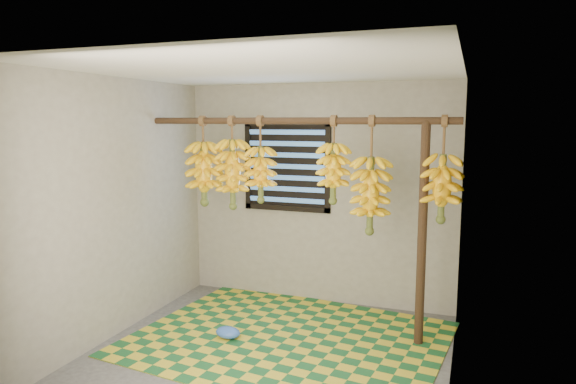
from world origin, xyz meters
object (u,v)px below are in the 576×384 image
at_px(banana_bunch_b, 233,174).
at_px(woven_mat, 288,339).
at_px(banana_bunch_a, 204,173).
at_px(plastic_bag, 228,332).
at_px(banana_bunch_c, 261,174).
at_px(banana_bunch_f, 442,188).
at_px(banana_bunch_d, 333,173).
at_px(support_post, 422,236).
at_px(banana_bunch_e, 370,195).

bearing_deg(banana_bunch_b, woven_mat, -24.13).
bearing_deg(banana_bunch_a, plastic_bag, -45.12).
xyz_separation_m(plastic_bag, banana_bunch_b, (-0.17, 0.49, 1.42)).
distance_m(plastic_bag, banana_bunch_c, 1.52).
height_order(woven_mat, banana_bunch_f, banana_bunch_f).
height_order(plastic_bag, banana_bunch_d, banana_bunch_d).
height_order(banana_bunch_b, banana_bunch_c, same).
bearing_deg(banana_bunch_d, plastic_bag, -150.07).
relative_size(support_post, banana_bunch_e, 1.88).
bearing_deg(woven_mat, plastic_bag, -160.86).
xyz_separation_m(woven_mat, plastic_bag, (-0.52, -0.18, 0.06)).
xyz_separation_m(banana_bunch_a, banana_bunch_f, (2.31, 0.00, -0.05)).
bearing_deg(plastic_bag, banana_bunch_b, 108.99).
relative_size(woven_mat, banana_bunch_e, 2.56).
xyz_separation_m(banana_bunch_b, banana_bunch_f, (1.99, -0.00, -0.05)).
height_order(banana_bunch_c, banana_bunch_d, same).
relative_size(banana_bunch_c, banana_bunch_e, 0.78).
bearing_deg(banana_bunch_c, banana_bunch_a, -180.00).
xyz_separation_m(woven_mat, banana_bunch_c, (-0.39, 0.31, 1.48)).
height_order(woven_mat, banana_bunch_a, banana_bunch_a).
bearing_deg(support_post, banana_bunch_b, 180.00).
relative_size(banana_bunch_a, banana_bunch_b, 0.98).
bearing_deg(plastic_bag, banana_bunch_f, 15.16).
bearing_deg(banana_bunch_e, plastic_bag, -157.72).
relative_size(woven_mat, banana_bunch_b, 2.99).
bearing_deg(woven_mat, banana_bunch_f, 13.50).
distance_m(banana_bunch_c, banana_bunch_f, 1.69).
bearing_deg(banana_bunch_f, banana_bunch_d, 180.00).
distance_m(support_post, banana_bunch_e, 0.57).
bearing_deg(banana_bunch_d, banana_bunch_f, -0.00).
distance_m(support_post, banana_bunch_d, 0.97).
bearing_deg(support_post, banana_bunch_a, 180.00).
height_order(support_post, plastic_bag, support_post).
height_order(plastic_bag, banana_bunch_e, banana_bunch_e).
distance_m(woven_mat, plastic_bag, 0.56).
height_order(support_post, banana_bunch_d, banana_bunch_d).
bearing_deg(banana_bunch_f, banana_bunch_a, 180.00).
xyz_separation_m(plastic_bag, banana_bunch_e, (1.20, 0.49, 1.28)).
bearing_deg(woven_mat, banana_bunch_e, 24.61).
xyz_separation_m(support_post, banana_bunch_e, (-0.47, -0.00, 0.34)).
distance_m(support_post, banana_bunch_b, 1.90).
bearing_deg(banana_bunch_d, support_post, -0.00).
bearing_deg(woven_mat, banana_bunch_d, 43.14).
bearing_deg(banana_bunch_f, support_post, 180.00).
bearing_deg(banana_bunch_e, banana_bunch_a, 180.00).
bearing_deg(banana_bunch_c, banana_bunch_e, -0.00).
xyz_separation_m(plastic_bag, banana_bunch_a, (-0.49, 0.49, 1.42)).
height_order(woven_mat, banana_bunch_c, banana_bunch_c).
height_order(banana_bunch_c, banana_bunch_e, same).
bearing_deg(banana_bunch_e, banana_bunch_c, 180.00).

